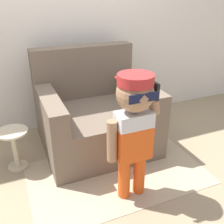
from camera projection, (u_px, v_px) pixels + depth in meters
name	position (u px, v px, depth m)	size (l,w,h in m)	color
ground_plane	(91.00, 148.00, 2.85)	(10.00, 10.00, 0.00)	#998466
wall_back	(66.00, 16.00, 2.90)	(10.00, 0.05, 2.60)	silver
armchair	(95.00, 115.00, 2.81)	(1.12, 1.01, 1.02)	#6B5B4C
person_child	(134.00, 120.00, 1.93)	(0.43, 0.32, 1.05)	#E05119
side_table	(14.00, 146.00, 2.45)	(0.29, 0.29, 0.40)	beige
rug	(117.00, 173.00, 2.46)	(1.61, 0.97, 0.01)	tan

